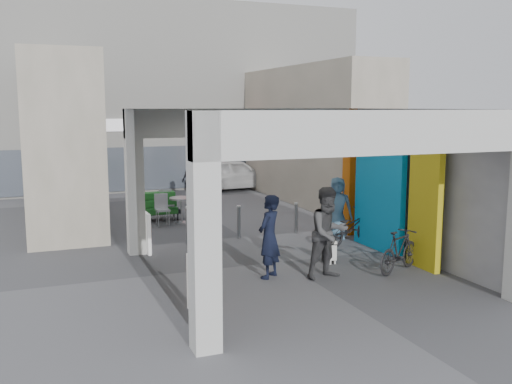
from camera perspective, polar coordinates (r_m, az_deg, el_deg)
name	(u,v)px	position (r m, az deg, el deg)	size (l,w,h in m)	color
ground	(282,262)	(13.27, 2.64, -6.99)	(90.00, 90.00, 0.00)	#58585E
arcade_canopy	(321,165)	(12.34, 6.55, 2.68)	(6.40, 6.45, 6.40)	silver
far_building	(156,96)	(26.20, -9.95, 9.40)	(18.00, 4.08, 8.00)	white
plaza_bldg_left	(58,140)	(19.22, -19.23, 4.95)	(2.00, 9.00, 5.00)	#BEB19D
plaza_bldg_right	(312,135)	(21.52, 5.58, 5.72)	(2.00, 9.00, 5.00)	#BEB19D
bollard_left	(188,226)	(14.86, -6.85, -3.40)	(0.09, 0.09, 0.98)	gray
bollard_center	(239,222)	(15.44, -1.72, -3.06)	(0.09, 0.09, 0.89)	gray
bollard_right	(296,218)	(16.09, 4.04, -2.66)	(0.09, 0.09, 0.86)	gray
advert_board_near	(194,285)	(10.03, -6.18, -9.19)	(0.14, 0.55, 1.00)	white
advert_board_far	(147,233)	(14.16, -10.82, -4.02)	(0.12, 0.55, 1.00)	white
cafe_set	(175,211)	(17.94, -8.06, -1.86)	(1.57, 1.27, 0.95)	#A9AAAE
produce_stand	(159,209)	(18.21, -9.72, -1.72)	(1.31, 0.71, 0.86)	black
crate_stack	(210,196)	(21.19, -4.66, -0.35)	(0.52, 0.44, 0.56)	#19571A
border_collie	(330,251)	(13.21, 7.43, -5.91)	(0.25, 0.49, 0.68)	black
man_with_dog	(269,237)	(11.87, 1.32, -4.48)	(0.64, 0.42, 1.75)	black
man_back_turned	(329,233)	(11.93, 7.28, -4.08)	(0.93, 0.73, 1.92)	#434346
man_elderly	(337,208)	(15.55, 8.11, -1.59)	(0.82, 0.53, 1.67)	teal
man_crates	(194,180)	(21.22, -6.19, 1.24)	(1.02, 0.42, 1.73)	black
bicycle_front	(350,227)	(14.94, 9.39, -3.49)	(0.61, 1.76, 0.93)	black
bicycle_rear	(399,251)	(12.76, 14.13, -5.73)	(0.43, 1.54, 0.92)	black
white_van	(234,174)	(24.49, -2.25, 1.83)	(1.61, 4.00, 1.36)	silver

